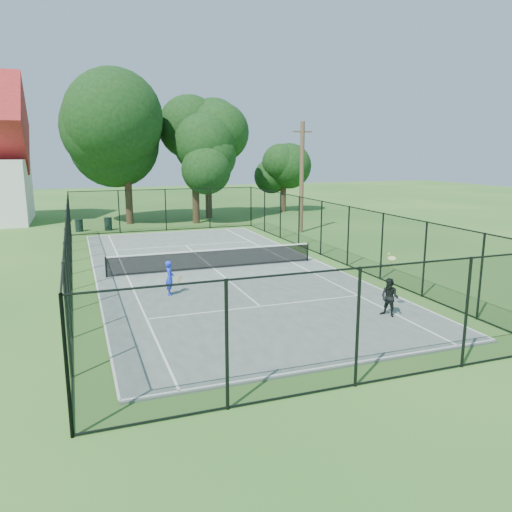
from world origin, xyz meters
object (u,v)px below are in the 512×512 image
object	(u,v)px
trash_bin_right	(108,224)
player_black	(390,297)
player_blue	(170,278)
utility_pole	(302,177)
trash_bin_left	(79,225)
tennis_net	(214,258)

from	to	relation	value
trash_bin_right	player_black	size ratio (longest dim) A/B	0.45
trash_bin_right	player_blue	distance (m)	18.32
utility_pole	player_black	world-z (taller)	utility_pole
player_black	trash_bin_left	bearing A→B (deg)	112.33
trash_bin_left	player_blue	bearing A→B (deg)	-80.40
player_blue	player_black	xyz separation A→B (m)	(6.59, -5.19, -0.01)
trash_bin_left	player_black	bearing A→B (deg)	-67.67
trash_bin_left	tennis_net	bearing A→B (deg)	-68.06
player_black	player_blue	bearing A→B (deg)	141.78
trash_bin_left	trash_bin_right	size ratio (longest dim) A/B	0.94
trash_bin_left	player_black	size ratio (longest dim) A/B	0.43
trash_bin_left	player_blue	size ratio (longest dim) A/B	0.64
trash_bin_right	player_black	bearing A→B (deg)	-71.80
trash_bin_left	trash_bin_right	world-z (taller)	trash_bin_right
tennis_net	player_black	size ratio (longest dim) A/B	4.88
tennis_net	utility_pole	size ratio (longest dim) A/B	1.32
player_blue	utility_pole	bearing A→B (deg)	47.59
utility_pole	tennis_net	bearing A→B (deg)	-134.43
player_black	utility_pole	bearing A→B (deg)	74.28
tennis_net	player_black	xyz separation A→B (m)	(3.78, -8.92, 0.15)
tennis_net	player_blue	size ratio (longest dim) A/B	7.35
trash_bin_right	player_blue	size ratio (longest dim) A/B	0.68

